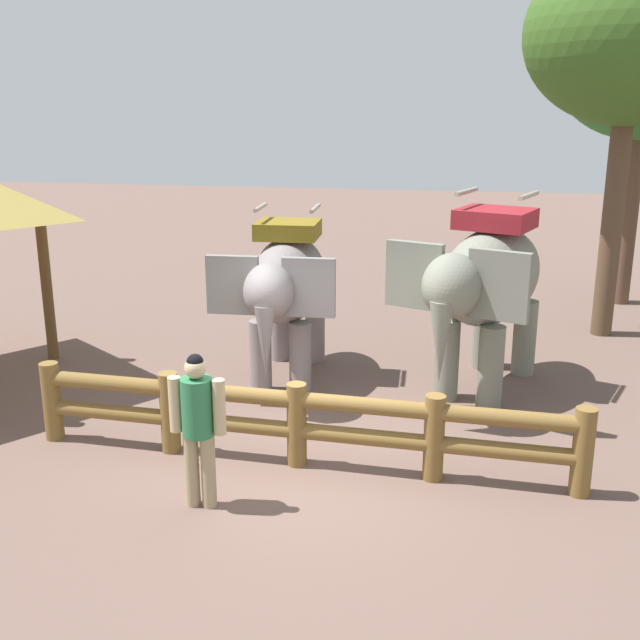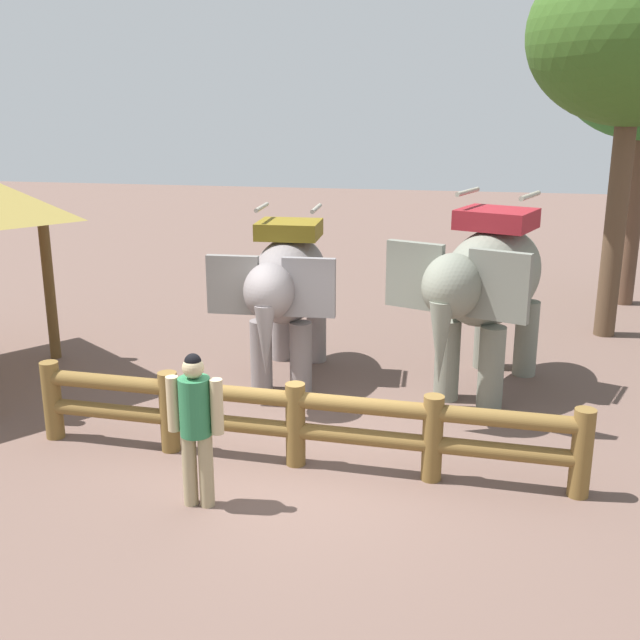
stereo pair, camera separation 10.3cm
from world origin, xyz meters
The scene contains 6 objects.
ground_plane centered at (0.00, 0.00, 0.00)m, with size 60.00×60.00×0.00m, color brown.
log_fence centered at (0.00, 0.07, 0.60)m, with size 6.84×0.57×1.05m.
elephant_near_left centered at (-0.77, 2.97, 1.54)m, with size 1.83×3.19×2.75m.
elephant_center centered at (2.26, 3.04, 1.70)m, with size 2.56×3.60×3.03m.
tourist_woman_in_black centered at (-0.83, -1.09, 1.02)m, with size 0.62×0.35×1.76m.
tree_far_left centered at (4.58, 6.46, 5.36)m, with size 3.69×3.69×6.97m.
Camera 1 is at (1.82, -8.33, 4.32)m, focal length 43.21 mm.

